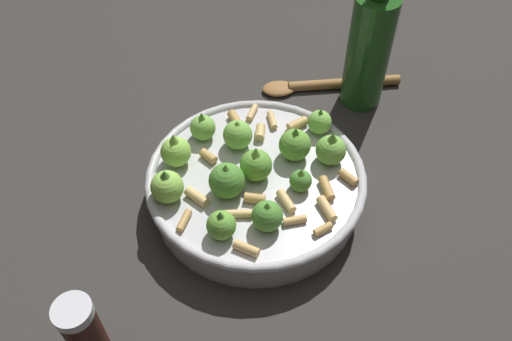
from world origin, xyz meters
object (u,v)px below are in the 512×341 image
object	(u,v)px
pepper_shaker	(83,330)
wooden_spoon	(323,85)
olive_oil_bottle	(369,49)
cooking_pan	(255,182)

from	to	relation	value
pepper_shaker	wooden_spoon	bearing A→B (deg)	159.71
pepper_shaker	olive_oil_bottle	xyz separation A→B (m)	(-0.47, 0.24, 0.05)
olive_oil_bottle	wooden_spoon	bearing A→B (deg)	-100.82
cooking_pan	wooden_spoon	world-z (taller)	cooking_pan
pepper_shaker	wooden_spoon	size ratio (longest dim) A/B	0.44
cooking_pan	wooden_spoon	bearing A→B (deg)	166.99
pepper_shaker	wooden_spoon	xyz separation A→B (m)	(-0.48, 0.18, -0.04)
wooden_spoon	pepper_shaker	bearing A→B (deg)	-20.29
cooking_pan	pepper_shaker	xyz separation A→B (m)	(0.24, -0.12, 0.01)
olive_oil_bottle	wooden_spoon	xyz separation A→B (m)	(-0.01, -0.06, -0.09)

